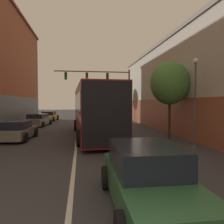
{
  "coord_description": "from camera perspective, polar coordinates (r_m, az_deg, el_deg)",
  "views": [
    {
      "loc": [
        0.28,
        -1.74,
        2.53
      ],
      "look_at": [
        2.37,
        12.86,
        1.9
      ],
      "focal_mm": 35.0,
      "sensor_mm": 36.0,
      "label": 1
    }
  ],
  "objects": [
    {
      "name": "lane_center_line",
      "position": [
        15.41,
        -9.15,
        -7.0
      ],
      "size": [
        0.14,
        38.92,
        0.01
      ],
      "color": "silver",
      "rests_on": "ground_plane"
    },
    {
      "name": "building_right_storefront",
      "position": [
        20.65,
        21.79,
        6.86
      ],
      "size": [
        6.37,
        29.14,
        8.14
      ],
      "color": "#B7B2A3",
      "rests_on": "ground_plane"
    },
    {
      "name": "bus",
      "position": [
        16.26,
        -4.61,
        0.78
      ],
      "size": [
        3.28,
        11.55,
        3.67
      ],
      "rotation": [
        0.0,
        0.0,
        1.62
      ],
      "color": "maroon",
      "rests_on": "ground_plane"
    },
    {
      "name": "hatchback_foreground",
      "position": [
        5.55,
        9.21,
        -16.8
      ],
      "size": [
        1.99,
        4.33,
        1.49
      ],
      "rotation": [
        0.0,
        0.0,
        1.56
      ],
      "color": "#285633",
      "rests_on": "ground_plane"
    },
    {
      "name": "parked_car_left_near",
      "position": [
        16.26,
        -23.83,
        -4.48
      ],
      "size": [
        2.34,
        4.09,
        1.3
      ],
      "rotation": [
        0.0,
        0.0,
        1.51
      ],
      "color": "slate",
      "rests_on": "ground_plane"
    },
    {
      "name": "parked_car_left_mid",
      "position": [
        31.89,
        -16.03,
        -1.03
      ],
      "size": [
        2.24,
        4.79,
        1.33
      ],
      "rotation": [
        0.0,
        0.0,
        1.48
      ],
      "color": "orange",
      "rests_on": "ground_plane"
    },
    {
      "name": "parked_car_left_far",
      "position": [
        25.13,
        -18.65,
        -1.99
      ],
      "size": [
        2.46,
        4.78,
        1.33
      ],
      "rotation": [
        0.0,
        0.0,
        1.44
      ],
      "color": "slate",
      "rests_on": "ground_plane"
    },
    {
      "name": "traffic_signal_gantry",
      "position": [
        24.89,
        -1.98,
        7.51
      ],
      "size": [
        8.5,
        0.36,
        6.31
      ],
      "color": "#514C47",
      "rests_on": "ground_plane"
    },
    {
      "name": "street_lamp",
      "position": [
        12.95,
        20.9,
        3.2
      ],
      "size": [
        0.29,
        0.29,
        4.97
      ],
      "color": "#47474C",
      "rests_on": "ground_plane"
    },
    {
      "name": "street_tree_near",
      "position": [
        15.7,
        14.86,
        7.26
      ],
      "size": [
        2.7,
        2.43,
        5.36
      ],
      "color": "#3D2D1E",
      "rests_on": "ground_plane"
    },
    {
      "name": "street_tree_far",
      "position": [
        30.27,
        2.05,
        4.71
      ],
      "size": [
        2.41,
        2.17,
        5.07
      ],
      "color": "brown",
      "rests_on": "ground_plane"
    }
  ]
}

